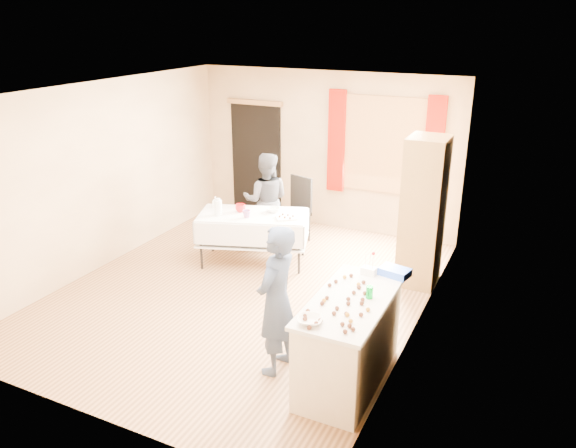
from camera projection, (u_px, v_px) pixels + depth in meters
The scene contains 29 objects.
floor at pixel (245, 291), 7.43m from camera, with size 4.50×5.50×0.02m, color #9E7047.
ceiling at pixel (239, 90), 6.51m from camera, with size 4.50×5.50×0.02m, color white.
wall_back at pixel (326, 151), 9.30m from camera, with size 4.50×0.02×2.60m, color tan.
wall_front at pixel (75, 289), 4.64m from camera, with size 4.50×0.02×2.60m, color tan.
wall_left at pixel (103, 176), 7.89m from camera, with size 0.02×5.50×2.60m, color tan.
wall_right at pixel (423, 225), 6.05m from camera, with size 0.02×5.50×2.60m, color tan.
window_frame at pixel (384, 145), 8.79m from camera, with size 1.32×0.06×1.52m, color olive.
window_pane at pixel (384, 145), 8.78m from camera, with size 1.20×0.02×1.40m, color white.
curtain_left at pixel (336, 141), 9.06m from camera, with size 0.28×0.06×1.65m, color #910B00.
curtain_right at pixel (433, 151), 8.43m from camera, with size 0.28×0.06×1.65m, color #910B00.
doorway at pixel (256, 161), 9.91m from camera, with size 0.95×0.04×2.00m, color black.
door_lintel at pixel (254, 102), 9.52m from camera, with size 1.05×0.06×0.08m, color olive.
cabinet at pixel (423, 212), 7.33m from camera, with size 0.50×0.60×2.00m, color olive.
counter at pixel (349, 341), 5.46m from camera, with size 0.68×1.44×0.91m.
party_table at pixel (253, 234), 8.13m from camera, with size 1.73×1.27×0.75m.
chair at pixel (294, 223), 8.94m from camera, with size 0.53×0.53×1.04m.
girl at pixel (277, 301), 5.53m from camera, with size 0.39×0.58×1.57m, color #24304B.
woman at pixel (266, 200), 8.63m from camera, with size 0.88×0.80×1.48m, color black.
soda_can at pixel (370, 292), 5.30m from camera, with size 0.07×0.07×0.12m, color #02831C.
mixing_bowl at pixel (310, 320), 4.88m from camera, with size 0.27×0.27×0.05m, color white.
foam_block at pixel (369, 271), 5.79m from camera, with size 0.15×0.10×0.08m, color white.
blue_basket at pixel (395, 272), 5.77m from camera, with size 0.30×0.20×0.08m, color blue.
pitcher at pixel (218, 208), 7.94m from camera, with size 0.11×0.11×0.22m, color silver.
cup_red at pixel (240, 208), 8.09m from camera, with size 0.20×0.20×0.11m, color red.
cup_rainbow at pixel (247, 214), 7.86m from camera, with size 0.16×0.16×0.11m, color red.
small_bowl at pixel (273, 210), 8.09m from camera, with size 0.27×0.27×0.06m, color white.
pastry_tray at pixel (286, 218), 7.84m from camera, with size 0.28×0.20×0.02m, color white.
bottle at pixel (215, 202), 8.25m from camera, with size 0.10×0.10×0.17m, color white.
cake_balls at pixel (342, 304), 5.16m from camera, with size 0.54×1.16×0.04m.
Camera 1 is at (3.40, -5.74, 3.45)m, focal length 35.00 mm.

